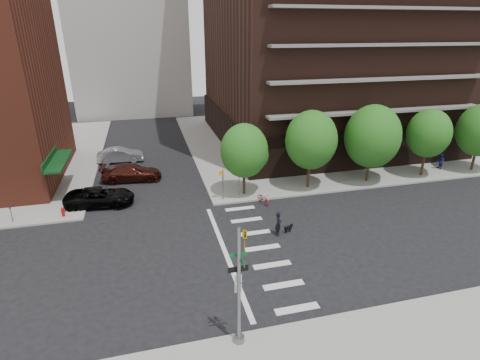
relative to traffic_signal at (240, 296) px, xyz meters
The scene contains 18 objects.
ground 7.98m from the traffic_signal, 86.42° to the left, with size 120.00×120.00×0.00m, color black.
sidewalk_ne 37.51m from the traffic_signal, 55.92° to the left, with size 39.00×33.00×0.15m, color gray.
crosswalk 8.40m from the traffic_signal, 70.35° to the left, with size 3.85×13.00×0.01m.
tree_a 16.66m from the traffic_signal, 74.39° to the left, with size 4.00×4.00×5.90m.
tree_b 19.20m from the traffic_signal, 56.79° to the left, with size 4.50×4.50×6.65m.
tree_c 23.02m from the traffic_signal, 44.16° to the left, with size 5.00×5.00×6.80m.
tree_d 27.63m from the traffic_signal, 35.44° to the left, with size 4.00×4.00×6.20m.
traffic_signal is the anchor object (origin of this frame).
pedestrian_signal 15.69m from the traffic_signal, 79.76° to the left, with size 2.18×0.67×2.60m.
fire_hydrant 18.42m from the traffic_signal, 123.26° to the left, with size 0.24×0.24×0.73m.
parking_meter 20.49m from the traffic_signal, 131.50° to the left, with size 0.10×0.08×1.32m.
parked_car_black 18.62m from the traffic_signal, 113.79° to the left, with size 5.42×2.50×1.51m, color black.
parked_car_maroon 22.55m from the traffic_signal, 102.94° to the left, with size 5.51×2.24×1.60m, color #3C150F.
parked_car_silver 28.47m from the traffic_signal, 102.72° to the left, with size 4.75×1.66×1.57m, color #A8ABB0.
scooter 15.24m from the traffic_signal, 68.25° to the left, with size 0.58×1.67×0.88m, color #A01014.
dog_walker 10.33m from the traffic_signal, 60.27° to the left, with size 0.43×0.65×1.79m, color black.
dog 11.03m from the traffic_signal, 56.83° to the left, with size 0.67×0.32×0.56m.
pedestrian_far 30.57m from the traffic_signal, 33.73° to the left, with size 0.61×0.78×1.60m, color navy.
Camera 1 is at (-3.71, -20.25, 13.55)m, focal length 28.00 mm.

